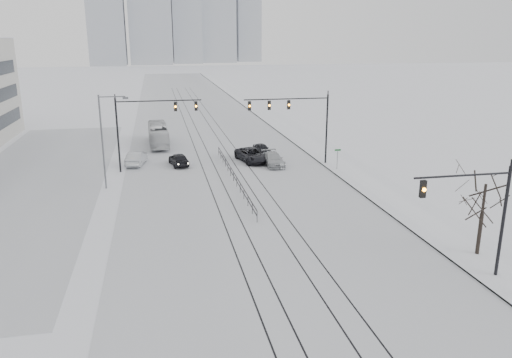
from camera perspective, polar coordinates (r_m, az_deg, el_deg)
name	(u,v)px	position (r m, az deg, el deg)	size (l,w,h in m)	color
road	(204,130)	(79.80, -5.91, 5.63)	(22.00, 260.00, 0.02)	silver
sidewalk_east	(287,126)	(82.14, 3.55, 6.02)	(5.00, 260.00, 0.16)	white
curb	(272,127)	(81.56, 1.87, 5.96)	(0.10, 260.00, 0.12)	gray
parking_strip	(36,178)	(56.47, -23.89, 0.05)	(14.00, 60.00, 0.03)	silver
tram_rails	(221,159)	(60.33, -4.04, 2.35)	(5.30, 180.00, 0.01)	black
skyline	(173,6)	(292.57, -9.42, 18.91)	(96.00, 48.00, 72.00)	#9BA0AA
traffic_mast_near	(481,208)	(31.71, 24.29, -3.05)	(6.10, 0.37, 7.00)	black
traffic_mast_ne	(299,115)	(56.04, 4.88, 7.27)	(9.60, 0.37, 8.00)	black
traffic_mast_nw	(146,120)	(54.88, -12.51, 6.57)	(9.10, 0.37, 8.00)	black
street_light_west	(105,135)	(49.26, -16.86, 4.81)	(2.73, 0.25, 9.00)	#595B60
bare_tree	(485,192)	(35.43, 24.70, -1.33)	(4.40, 4.40, 6.10)	black
median_fence	(234,176)	(50.61, -2.58, 0.32)	(0.06, 24.00, 1.00)	black
street_sign	(337,156)	(55.17, 9.29, 2.59)	(0.70, 0.06, 2.40)	#595B60
sedan_sb_inner	(179,159)	(57.41, -8.82, 2.22)	(1.71, 4.25, 1.45)	black
sedan_sb_outer	(136,158)	(58.70, -13.51, 2.32)	(1.64, 4.70, 1.55)	#B4B9BD
sedan_nb_front	(252,155)	(58.53, -0.46, 2.74)	(2.63, 5.70, 1.58)	black
sedan_nb_right	(273,159)	(56.82, 1.97, 2.26)	(2.01, 4.95, 1.44)	#A6AAAD
sedan_nb_far	(262,149)	(62.79, 0.69, 3.48)	(1.44, 3.59, 1.22)	black
box_truck	(158,135)	(68.77, -11.11, 4.98)	(2.41, 10.32, 2.87)	silver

